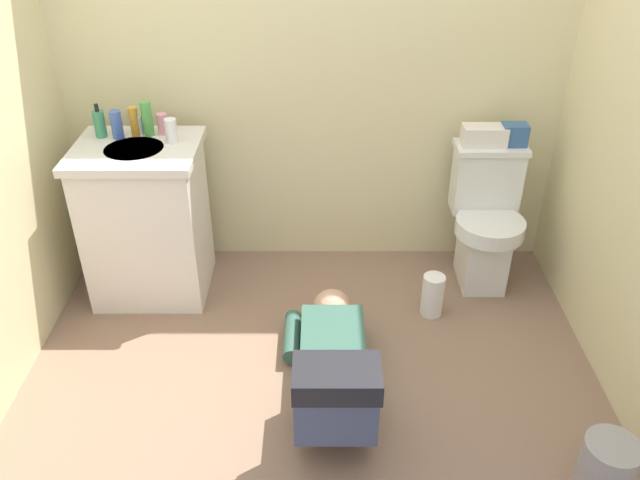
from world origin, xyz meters
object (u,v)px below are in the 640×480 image
object	(u,v)px
bottle_blue	(118,124)
person_plumber	(334,368)
paper_towel_roll	(434,295)
tissue_box	(486,136)
trash_can	(607,471)
bottle_green	(149,119)
bottle_white	(173,131)
toiletry_bag	(516,135)
faucet	(142,125)
vanity_cabinet	(148,219)
toilet	(487,220)
bottle_pink	(164,124)
soap_dispenser	(101,123)
bottle_amber	(136,122)

from	to	relation	value
bottle_blue	person_plumber	bearing A→B (deg)	-41.82
person_plumber	paper_towel_roll	size ratio (longest dim) A/B	4.73
tissue_box	paper_towel_roll	distance (m)	0.84
person_plumber	trash_can	distance (m)	1.09
bottle_green	trash_can	xyz separation A→B (m)	(1.87, -1.44, -0.77)
bottle_white	trash_can	bearing A→B (deg)	-37.90
bottle_blue	toiletry_bag	bearing A→B (deg)	2.25
bottle_white	paper_towel_roll	xyz separation A→B (m)	(1.28, -0.28, -0.77)
tissue_box	bottle_white	xyz separation A→B (m)	(-1.53, -0.13, 0.08)
faucet	toiletry_bag	bearing A→B (deg)	1.22
faucet	bottle_blue	size ratio (longest dim) A/B	0.72
vanity_cabinet	bottle_white	world-z (taller)	bottle_white
trash_can	vanity_cabinet	bearing A→B (deg)	145.73
faucet	paper_towel_roll	world-z (taller)	faucet
toiletry_bag	toilet	bearing A→B (deg)	-139.23
vanity_cabinet	faucet	distance (m)	0.47
bottle_green	vanity_cabinet	bearing A→B (deg)	-106.10
bottle_pink	paper_towel_roll	xyz separation A→B (m)	(1.34, -0.39, -0.76)
tissue_box	bottle_white	bearing A→B (deg)	-175.29
bottle_pink	faucet	bearing A→B (deg)	-171.58
vanity_cabinet	toiletry_bag	distance (m)	1.90
toilet	faucet	world-z (taller)	faucet
soap_dispenser	bottle_pink	world-z (taller)	soap_dispenser
soap_dispenser	bottle_white	size ratio (longest dim) A/B	1.43
person_plumber	tissue_box	bearing A→B (deg)	52.54
paper_towel_roll	soap_dispenser	bearing A→B (deg)	167.91
toiletry_bag	bottle_blue	xyz separation A→B (m)	(-1.95, -0.08, 0.08)
soap_dispenser	bottle_blue	bearing A→B (deg)	-11.12
faucet	tissue_box	size ratio (longest dim) A/B	0.45
toilet	trash_can	xyz separation A→B (m)	(0.16, -1.39, -0.23)
toiletry_bag	paper_towel_roll	world-z (taller)	toiletry_bag
toiletry_bag	paper_towel_roll	xyz separation A→B (m)	(-0.41, -0.41, -0.69)
bottle_amber	bottle_white	xyz separation A→B (m)	(0.19, -0.08, -0.01)
faucet	bottle_blue	bearing A→B (deg)	-159.86
person_plumber	trash_can	bearing A→B (deg)	-26.08
person_plumber	bottle_blue	world-z (taller)	bottle_blue
toiletry_bag	paper_towel_roll	bearing A→B (deg)	-134.65
toiletry_bag	bottle_blue	world-z (taller)	bottle_blue
toilet	bottle_green	size ratio (longest dim) A/B	4.42
faucet	trash_can	xyz separation A→B (m)	(1.91, -1.44, -0.74)
soap_dispenser	paper_towel_roll	world-z (taller)	soap_dispenser
bottle_pink	trash_can	size ratio (longest dim) A/B	0.39
person_plumber	trash_can	world-z (taller)	person_plumber
bottle_amber	trash_can	bearing A→B (deg)	-36.56
faucet	bottle_pink	distance (m)	0.11
bottle_green	bottle_pink	size ratio (longest dim) A/B	1.64
toiletry_bag	soap_dispenser	xyz separation A→B (m)	(-2.04, -0.06, 0.08)
toiletry_bag	bottle_white	size ratio (longest dim) A/B	1.07
toilet	trash_can	size ratio (longest dim) A/B	2.82
toiletry_bag	bottle_green	xyz separation A→B (m)	(-1.81, -0.04, 0.10)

